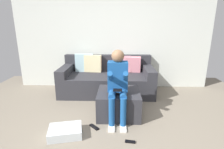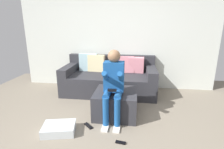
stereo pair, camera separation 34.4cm
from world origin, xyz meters
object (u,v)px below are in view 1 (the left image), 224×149
at_px(storage_bin, 65,131).
at_px(remote_near_ottoman, 130,142).
at_px(ottoman, 119,103).
at_px(person_seated, 118,81).
at_px(remote_by_storage_bin, 94,127).
at_px(couch_sectional, 107,79).

bearing_deg(storage_bin, remote_near_ottoman, -8.11).
relative_size(ottoman, person_seated, 0.62).
relative_size(ottoman, remote_near_ottoman, 5.21).
bearing_deg(remote_by_storage_bin, person_seated, 84.06).
xyz_separation_m(ottoman, remote_near_ottoman, (0.16, -0.81, -0.21)).
bearing_deg(person_seated, storage_bin, -146.67).
xyz_separation_m(ottoman, storage_bin, (-0.79, -0.67, -0.16)).
bearing_deg(remote_near_ottoman, ottoman, 109.95).
distance_m(storage_bin, remote_near_ottoman, 0.96).
xyz_separation_m(person_seated, storage_bin, (-0.77, -0.50, -0.63)).
bearing_deg(person_seated, remote_near_ottoman, -74.21).
distance_m(person_seated, remote_near_ottoman, 0.95).
relative_size(couch_sectional, remote_by_storage_bin, 10.99).
bearing_deg(couch_sectional, person_seated, -78.90).
bearing_deg(remote_near_ottoman, remote_by_storage_bin, 156.36).
xyz_separation_m(storage_bin, remote_near_ottoman, (0.95, -0.13, -0.05)).
bearing_deg(remote_by_storage_bin, remote_near_ottoman, 13.39).
distance_m(couch_sectional, remote_near_ottoman, 1.98).
relative_size(person_seated, remote_near_ottoman, 8.40).
relative_size(storage_bin, remote_by_storage_bin, 2.44).
bearing_deg(couch_sectional, storage_bin, -106.34).
xyz_separation_m(ottoman, person_seated, (-0.02, -0.17, 0.47)).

